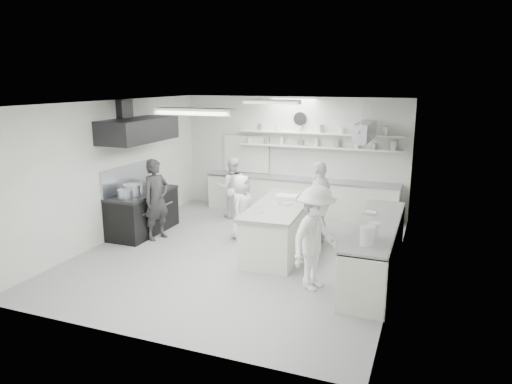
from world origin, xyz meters
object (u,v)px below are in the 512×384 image
(prep_island, at_px, (280,228))
(cook_back, at_px, (232,188))
(cook_stove, at_px, (156,200))
(back_counter, at_px, (300,197))
(right_counter, at_px, (375,251))
(stove, at_px, (143,214))

(prep_island, bearing_deg, cook_back, 132.48)
(cook_back, bearing_deg, cook_stove, 44.12)
(back_counter, bearing_deg, right_counter, -55.35)
(cook_back, bearing_deg, stove, 29.60)
(cook_stove, relative_size, cook_back, 1.15)
(stove, bearing_deg, cook_stove, -24.10)
(cook_stove, bearing_deg, prep_island, -66.37)
(stove, relative_size, right_counter, 0.55)
(prep_island, bearing_deg, back_counter, 94.63)
(right_counter, bearing_deg, stove, 173.48)
(right_counter, xyz_separation_m, cook_stove, (-4.72, 0.36, 0.42))
(prep_island, relative_size, cook_back, 1.64)
(right_counter, distance_m, cook_stove, 4.75)
(stove, height_order, right_counter, right_counter)
(stove, height_order, back_counter, back_counter)
(back_counter, relative_size, cook_stove, 2.82)
(back_counter, height_order, prep_island, prep_island)
(cook_back, bearing_deg, right_counter, 123.53)
(prep_island, distance_m, cook_stove, 2.79)
(cook_back, bearing_deg, back_counter, -172.28)
(prep_island, bearing_deg, cook_stove, -177.60)
(back_counter, xyz_separation_m, cook_back, (-1.51, -0.93, 0.31))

